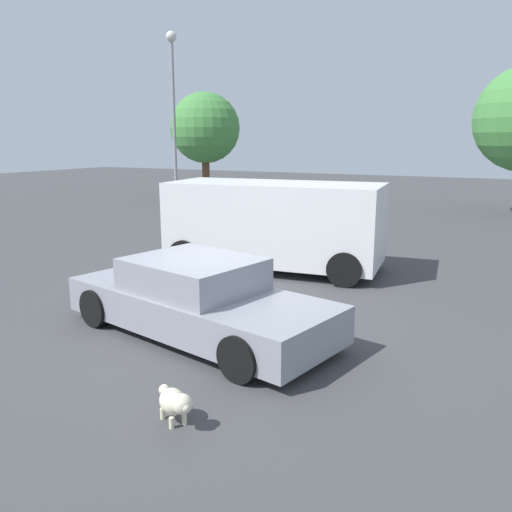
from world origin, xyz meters
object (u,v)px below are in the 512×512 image
at_px(sedan_foreground, 198,300).
at_px(dog, 175,402).
at_px(light_post_near, 173,94).
at_px(van_white, 274,223).

height_order(sedan_foreground, dog, sedan_foreground).
distance_m(sedan_foreground, light_post_near, 15.74).
bearing_deg(light_post_near, van_white, -42.08).
height_order(dog, light_post_near, light_post_near).
relative_size(sedan_foreground, dog, 8.25).
distance_m(sedan_foreground, dog, 2.75).
distance_m(van_white, light_post_near, 11.86).
bearing_deg(van_white, light_post_near, -48.52).
distance_m(dog, van_white, 7.30).
distance_m(dog, light_post_near, 18.43).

